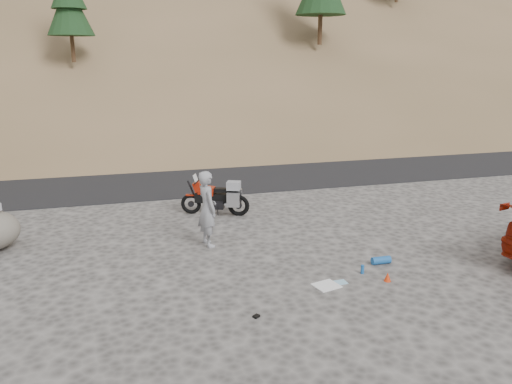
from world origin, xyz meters
TOP-DOWN VIEW (x-y plane):
  - ground at (0.00, 0.00)m, footprint 140.00×140.00m
  - road at (0.00, 9.00)m, footprint 120.00×7.00m
  - motorcycle at (0.32, 3.55)m, footprint 1.90×1.01m
  - man at (-0.38, 1.24)m, footprint 0.57×0.75m
  - gear_white_cloth at (1.50, -1.61)m, footprint 0.57×0.53m
  - gear_blue_mat at (3.09, -0.90)m, footprint 0.43×0.18m
  - gear_bottle at (2.46, -1.26)m, footprint 0.09×0.09m
  - gear_funnel at (2.78, -1.73)m, footprint 0.17×0.17m
  - gear_glove_b at (-0.18, -2.43)m, footprint 0.14×0.14m
  - gear_blue_cloth at (1.82, -1.54)m, footprint 0.30×0.23m

SIDE VIEW (x-z plane):
  - ground at x=0.00m, z-range 0.00..0.00m
  - road at x=0.00m, z-range -0.03..0.03m
  - man at x=-0.38m, z-range -0.92..0.92m
  - gear_blue_cloth at x=1.82m, z-range 0.00..0.01m
  - gear_white_cloth at x=1.50m, z-range 0.00..0.02m
  - gear_glove_b at x=-0.18m, z-range 0.00..0.04m
  - gear_blue_mat at x=3.09m, z-range 0.00..0.17m
  - gear_funnel at x=2.78m, z-range 0.00..0.19m
  - gear_bottle at x=2.46m, z-range 0.00..0.19m
  - motorcycle at x=0.32m, z-range -0.09..1.11m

